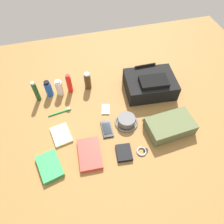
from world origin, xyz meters
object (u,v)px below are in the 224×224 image
notepad (61,135)px  wallet (123,153)px  backpack (150,84)px  paperback_novel (50,166)px  toiletry_pouch (170,126)px  travel_guidebook (90,154)px  sunscreen_spray (69,84)px  wristwatch (142,151)px  bucket_hat (126,121)px  cologne_bottle (88,81)px  cell_phone (107,129)px  media_player (106,109)px  toothpaste_tube (59,88)px  toothbrush (61,112)px  deodorant_spray (48,89)px

notepad → wallet: bearing=-43.1°
backpack → paperback_novel: size_ratio=1.86×
toiletry_pouch → travel_guidebook: 0.54m
sunscreen_spray → wristwatch: 0.71m
bucket_hat → travel_guidebook: size_ratio=0.72×
sunscreen_spray → cologne_bottle: 0.14m
cell_phone → media_player: 0.16m
toothpaste_tube → wristwatch: (0.43, -0.60, -0.06)m
backpack → toothbrush: backpack is taller
media_player → wristwatch: size_ratio=1.33×
cell_phone → notepad: size_ratio=0.87×
backpack → wallet: backpack is taller
backpack → cologne_bottle: size_ratio=2.66×
deodorant_spray → cologne_bottle: cologne_bottle is taller
travel_guidebook → backpack: bearing=37.9°
backpack → wallet: size_ratio=3.40×
toothbrush → wallet: wallet is taller
cell_phone → deodorant_spray: bearing=130.0°
deodorant_spray → wallet: (0.39, -0.59, -0.05)m
toiletry_pouch → toothpaste_tube: 0.81m
toothbrush → wristwatch: bearing=-43.2°
wristwatch → wallet: (-0.12, 0.01, 0.01)m
sunscreen_spray → paperback_novel: (-0.20, -0.57, -0.06)m
travel_guidebook → bucket_hat: bearing=31.0°
travel_guidebook → notepad: 0.24m
toothbrush → notepad: size_ratio=1.06×
toiletry_pouch → wallet: 0.35m
toiletry_pouch → sunscreen_spray: (-0.58, 0.49, 0.04)m
wristwatch → notepad: notepad is taller
paperback_novel → cologne_bottle: bearing=60.1°
bucket_hat → sunscreen_spray: sunscreen_spray is taller
cell_phone → toiletry_pouch: bearing=-13.4°
wallet → notepad: (-0.35, 0.22, -0.00)m
travel_guidebook → deodorant_spray: bearing=109.5°
cell_phone → notepad: 0.30m
backpack → cell_phone: backpack is taller
cologne_bottle → toothbrush: (-0.23, -0.19, -0.06)m
cologne_bottle → wallet: size_ratio=1.28×
bucket_hat → paperback_novel: bucket_hat is taller
travel_guidebook → media_player: (0.17, 0.31, -0.01)m
paperback_novel → cell_phone: (0.38, 0.17, -0.01)m
notepad → deodorant_spray: bearing=85.5°
notepad → sunscreen_spray: bearing=62.7°
toiletry_pouch → cell_phone: size_ratio=2.35×
toothpaste_tube → cologne_bottle: (0.21, 0.01, 0.01)m
deodorant_spray → toothpaste_tube: deodorant_spray is taller
toothbrush → toiletry_pouch: bearing=-24.6°
deodorant_spray → travel_guidebook: size_ratio=0.62×
cell_phone → media_player: size_ratio=1.39×
cologne_bottle → notepad: size_ratio=0.94×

